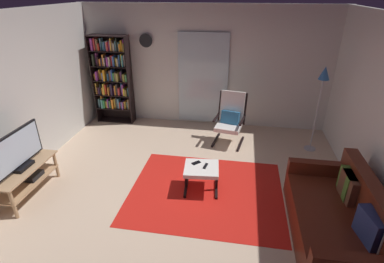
# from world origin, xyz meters

# --- Properties ---
(ground_plane) EXTENTS (7.02, 7.02, 0.00)m
(ground_plane) POSITION_xyz_m (0.00, 0.00, 0.00)
(ground_plane) COLOR beige
(wall_back) EXTENTS (5.60, 0.06, 2.60)m
(wall_back) POSITION_xyz_m (0.00, 2.90, 1.30)
(wall_back) COLOR silver
(wall_back) RESTS_ON ground
(glass_door_panel) EXTENTS (1.10, 0.01, 2.00)m
(glass_door_panel) POSITION_xyz_m (-0.04, 2.83, 1.05)
(glass_door_panel) COLOR silver
(area_rug) EXTENTS (2.35, 1.96, 0.01)m
(area_rug) POSITION_xyz_m (0.37, 0.25, 0.00)
(area_rug) COLOR red
(area_rug) RESTS_ON ground
(tv_stand) EXTENTS (0.44, 1.11, 0.48)m
(tv_stand) POSITION_xyz_m (-2.31, -0.24, 0.32)
(tv_stand) COLOR tan
(tv_stand) RESTS_ON ground
(television) EXTENTS (0.20, 0.96, 0.58)m
(television) POSITION_xyz_m (-2.31, -0.26, 0.76)
(television) COLOR black
(television) RESTS_ON tv_stand
(bookshelf_near_tv) EXTENTS (0.85, 0.30, 1.98)m
(bookshelf_near_tv) POSITION_xyz_m (-2.08, 2.64, 1.06)
(bookshelf_near_tv) COLOR black
(bookshelf_near_tv) RESTS_ON ground
(leather_sofa) EXTENTS (0.91, 1.85, 0.83)m
(leather_sofa) POSITION_xyz_m (2.10, -0.43, 0.30)
(leather_sofa) COLOR #582112
(leather_sofa) RESTS_ON ground
(lounge_armchair) EXTENTS (0.66, 0.73, 1.02)m
(lounge_armchair) POSITION_xyz_m (0.64, 2.03, 0.53)
(lounge_armchair) COLOR black
(lounge_armchair) RESTS_ON ground
(ottoman) EXTENTS (0.56, 0.53, 0.42)m
(ottoman) POSITION_xyz_m (0.29, 0.29, 0.34)
(ottoman) COLOR white
(ottoman) RESTS_ON ground
(tv_remote) EXTENTS (0.07, 0.15, 0.02)m
(tv_remote) POSITION_xyz_m (0.35, 0.32, 0.43)
(tv_remote) COLOR black
(tv_remote) RESTS_ON ottoman
(cell_phone) EXTENTS (0.15, 0.15, 0.01)m
(cell_phone) POSITION_xyz_m (0.19, 0.39, 0.42)
(cell_phone) COLOR black
(cell_phone) RESTS_ON ottoman
(floor_lamp_by_shelf) EXTENTS (0.22, 0.22, 1.65)m
(floor_lamp_by_shelf) POSITION_xyz_m (2.23, 1.94, 1.33)
(floor_lamp_by_shelf) COLOR #A5A5AD
(floor_lamp_by_shelf) RESTS_ON ground
(wall_clock) EXTENTS (0.29, 0.03, 0.29)m
(wall_clock) POSITION_xyz_m (-1.29, 2.82, 1.85)
(wall_clock) COLOR silver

